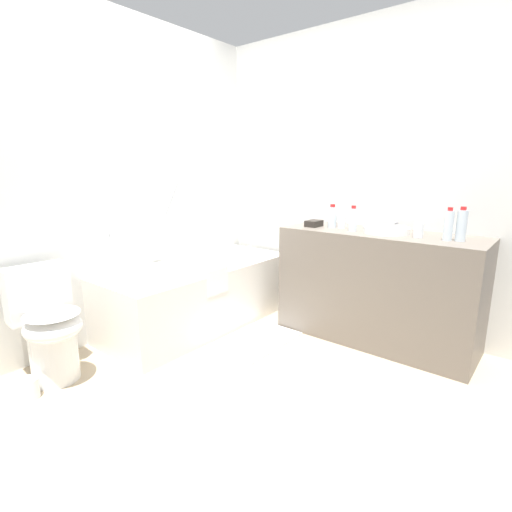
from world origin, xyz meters
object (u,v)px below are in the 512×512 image
Objects in this scene: water_bottle_0 at (462,225)px; water_bottle_3 at (353,219)px; sink_basin at (386,230)px; drinking_glass_1 at (419,230)px; bath_mat at (256,340)px; toilet_paper_roll at (29,389)px; sink_faucet at (396,226)px; water_bottle_1 at (449,225)px; toilet at (49,327)px; water_bottle_2 at (332,217)px; bathtub at (199,292)px; amenity_basket at (314,223)px; drinking_glass_0 at (342,222)px.

water_bottle_0 is 1.16× the size of water_bottle_3.
drinking_glass_1 is at bearing -101.85° from sink_basin.
toilet_paper_roll is at bearing 158.84° from bath_mat.
sink_faucet is 0.70× the size of water_bottle_1.
water_bottle_0 is at bearing -67.94° from water_bottle_1.
sink_faucet is at bearing 44.70° from drinking_glass_1.
toilet reaches higher than bath_mat.
water_bottle_2 is 1.53× the size of toilet_paper_roll.
bathtub is 13.68× the size of toilet_paper_roll.
toilet is 3.78× the size of water_bottle_3.
water_bottle_3 is 1.18m from bath_mat.
water_bottle_3 is (-0.03, 0.65, -0.01)m from water_bottle_1.
water_bottle_3 is (-0.27, 0.23, 0.06)m from sink_faucet.
amenity_basket reaches higher than toilet_paper_roll.
drinking_glass_1 is at bearing 98.25° from water_bottle_0.
bathtub is at bearing 108.51° from water_bottle_1.
drinking_glass_1 is 2.63m from toilet_paper_roll.
drinking_glass_1 reaches higher than drinking_glass_0.
drinking_glass_0 reaches higher than amenity_basket.
drinking_glass_0 is 0.93× the size of drinking_glass_1.
sink_faucet reaches higher than toilet_paper_roll.
toilet is 2.22× the size of sink_basin.
toilet_paper_roll is at bearing -177.76° from bathtub.
drinking_glass_0 reaches higher than sink_basin.
drinking_glass_0 is 1.14m from bath_mat.
water_bottle_0 is 2.18× the size of drinking_glass_1.
drinking_glass_0 is (0.63, -0.98, 0.61)m from bathtub.
water_bottle_0 is at bearing -91.60° from sink_basin.
water_bottle_3 is at bearing 108.17° from sink_basin.
bathtub is 11.84× the size of amenity_basket.
bathtub reaches higher than sink_faucet.
sink_faucet reaches higher than bath_mat.
drinking_glass_1 reaches higher than toilet.
bathtub is 1.97m from water_bottle_1.
water_bottle_1 is (-0.04, -0.42, 0.08)m from sink_basin.
drinking_glass_0 is 0.14× the size of bath_mat.
water_bottle_1 is (-0.03, 0.07, -0.00)m from water_bottle_0.
amenity_basket is at bearing -19.70° from toilet_paper_roll.
sink_basin is 0.19m from sink_faucet.
toilet_paper_roll is at bearing 155.36° from drinking_glass_0.
drinking_glass_0 is at bearing -77.38° from amenity_basket.
sink_basin is at bearing -50.55° from bath_mat.
toilet is at bearing 32.27° from toilet_paper_roll.
bathtub is at bearing 116.62° from water_bottle_3.
water_bottle_1 is 0.19m from drinking_glass_1.
amenity_basket is (-0.05, 0.22, -0.02)m from drinking_glass_0.
amenity_basket is at bearing 90.57° from water_bottle_1.
toilet_paper_roll is (-2.22, 1.28, -0.82)m from sink_faucet.
drinking_glass_1 is at bearing -69.78° from bathtub.
water_bottle_0 is 1.20× the size of water_bottle_2.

